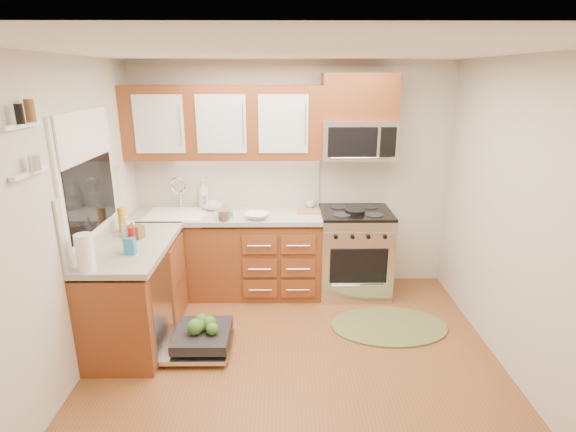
{
  "coord_description": "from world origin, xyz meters",
  "views": [
    {
      "loc": [
        -0.09,
        -3.18,
        2.35
      ],
      "look_at": [
        -0.06,
        0.85,
        1.08
      ],
      "focal_mm": 28.0,
      "sensor_mm": 36.0,
      "label": 1
    }
  ],
  "objects_px": {
    "range": "(354,252)",
    "bowl_a": "(257,216)",
    "sink": "(177,225)",
    "rug": "(389,326)",
    "skillet": "(355,211)",
    "stock_pot": "(224,214)",
    "cup": "(310,204)",
    "upper_cabinets": "(223,123)",
    "paper_towel_roll": "(85,252)",
    "microwave": "(358,140)",
    "bowl_b": "(212,206)",
    "dishwasher": "(198,340)",
    "cutting_board": "(309,211)"
  },
  "relations": [
    {
      "from": "upper_cabinets",
      "to": "paper_towel_roll",
      "type": "height_order",
      "value": "upper_cabinets"
    },
    {
      "from": "dishwasher",
      "to": "paper_towel_roll",
      "type": "distance_m",
      "value": 1.26
    },
    {
      "from": "upper_cabinets",
      "to": "stock_pot",
      "type": "xyz_separation_m",
      "value": [
        0.02,
        -0.35,
        -0.89
      ]
    },
    {
      "from": "stock_pot",
      "to": "cup",
      "type": "height_order",
      "value": "stock_pot"
    },
    {
      "from": "upper_cabinets",
      "to": "bowl_a",
      "type": "bearing_deg",
      "value": -43.26
    },
    {
      "from": "sink",
      "to": "rug",
      "type": "height_order",
      "value": "sink"
    },
    {
      "from": "microwave",
      "to": "stock_pot",
      "type": "distance_m",
      "value": 1.6
    },
    {
      "from": "range",
      "to": "microwave",
      "type": "relative_size",
      "value": 1.25
    },
    {
      "from": "rug",
      "to": "bowl_a",
      "type": "distance_m",
      "value": 1.72
    },
    {
      "from": "cutting_board",
      "to": "bowl_a",
      "type": "height_order",
      "value": "bowl_a"
    },
    {
      "from": "bowl_a",
      "to": "bowl_b",
      "type": "relative_size",
      "value": 1.01
    },
    {
      "from": "cup",
      "to": "paper_towel_roll",
      "type": "bearing_deg",
      "value": -137.15
    },
    {
      "from": "sink",
      "to": "cup",
      "type": "bearing_deg",
      "value": 9.01
    },
    {
      "from": "upper_cabinets",
      "to": "rug",
      "type": "bearing_deg",
      "value": -29.05
    },
    {
      "from": "paper_towel_roll",
      "to": "sink",
      "type": "bearing_deg",
      "value": 76.34
    },
    {
      "from": "range",
      "to": "dishwasher",
      "type": "height_order",
      "value": "range"
    },
    {
      "from": "cutting_board",
      "to": "paper_towel_roll",
      "type": "xyz_separation_m",
      "value": [
        -1.78,
        -1.5,
        0.13
      ]
    },
    {
      "from": "microwave",
      "to": "cup",
      "type": "xyz_separation_m",
      "value": [
        -0.48,
        0.1,
        -0.73
      ]
    },
    {
      "from": "sink",
      "to": "bowl_a",
      "type": "xyz_separation_m",
      "value": [
        0.87,
        -0.17,
        0.15
      ]
    },
    {
      "from": "upper_cabinets",
      "to": "dishwasher",
      "type": "distance_m",
      "value": 2.19
    },
    {
      "from": "rug",
      "to": "stock_pot",
      "type": "height_order",
      "value": "stock_pot"
    },
    {
      "from": "bowl_b",
      "to": "cup",
      "type": "height_order",
      "value": "cup"
    },
    {
      "from": "skillet",
      "to": "sink",
      "type": "bearing_deg",
      "value": 178.08
    },
    {
      "from": "paper_towel_roll",
      "to": "bowl_a",
      "type": "xyz_separation_m",
      "value": [
        1.22,
        1.27,
        -0.11
      ]
    },
    {
      "from": "stock_pot",
      "to": "bowl_b",
      "type": "height_order",
      "value": "stock_pot"
    },
    {
      "from": "paper_towel_roll",
      "to": "cutting_board",
      "type": "bearing_deg",
      "value": 40.17
    },
    {
      "from": "bowl_b",
      "to": "dishwasher",
      "type": "bearing_deg",
      "value": -88.64
    },
    {
      "from": "microwave",
      "to": "bowl_b",
      "type": "bearing_deg",
      "value": 178.18
    },
    {
      "from": "rug",
      "to": "skillet",
      "type": "distance_m",
      "value": 1.22
    },
    {
      "from": "cutting_board",
      "to": "paper_towel_roll",
      "type": "height_order",
      "value": "paper_towel_roll"
    },
    {
      "from": "bowl_a",
      "to": "rug",
      "type": "bearing_deg",
      "value": -24.39
    },
    {
      "from": "microwave",
      "to": "stock_pot",
      "type": "xyz_separation_m",
      "value": [
        -1.39,
        -0.33,
        -0.72
      ]
    },
    {
      "from": "upper_cabinets",
      "to": "stock_pot",
      "type": "relative_size",
      "value": 11.08
    },
    {
      "from": "microwave",
      "to": "cup",
      "type": "bearing_deg",
      "value": 168.23
    },
    {
      "from": "range",
      "to": "bowl_a",
      "type": "distance_m",
      "value": 1.18
    },
    {
      "from": "stock_pot",
      "to": "cup",
      "type": "bearing_deg",
      "value": 25.32
    },
    {
      "from": "rug",
      "to": "cup",
      "type": "xyz_separation_m",
      "value": [
        -0.73,
        0.99,
        0.96
      ]
    },
    {
      "from": "microwave",
      "to": "rug",
      "type": "xyz_separation_m",
      "value": [
        0.25,
        -0.89,
        -1.69
      ]
    },
    {
      "from": "dishwasher",
      "to": "cutting_board",
      "type": "bearing_deg",
      "value": 48.67
    },
    {
      "from": "sink",
      "to": "bowl_b",
      "type": "relative_size",
      "value": 2.58
    },
    {
      "from": "upper_cabinets",
      "to": "skillet",
      "type": "relative_size",
      "value": 9.73
    },
    {
      "from": "cup",
      "to": "range",
      "type": "bearing_deg",
      "value": -24.62
    },
    {
      "from": "bowl_a",
      "to": "dishwasher",
      "type": "bearing_deg",
      "value": -116.82
    },
    {
      "from": "upper_cabinets",
      "to": "paper_towel_roll",
      "type": "distance_m",
      "value": 1.99
    },
    {
      "from": "dishwasher",
      "to": "bowl_b",
      "type": "height_order",
      "value": "bowl_b"
    },
    {
      "from": "cutting_board",
      "to": "cup",
      "type": "bearing_deg",
      "value": 83.18
    },
    {
      "from": "range",
      "to": "paper_towel_roll",
      "type": "height_order",
      "value": "paper_towel_roll"
    },
    {
      "from": "microwave",
      "to": "dishwasher",
      "type": "xyz_separation_m",
      "value": [
        -1.54,
        -1.25,
        -1.6
      ]
    },
    {
      "from": "upper_cabinets",
      "to": "skillet",
      "type": "bearing_deg",
      "value": -9.0
    },
    {
      "from": "upper_cabinets",
      "to": "stock_pot",
      "type": "bearing_deg",
      "value": -87.39
    }
  ]
}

